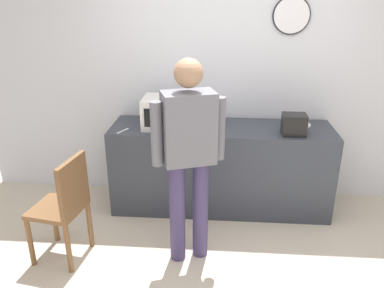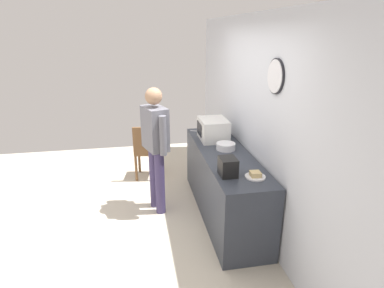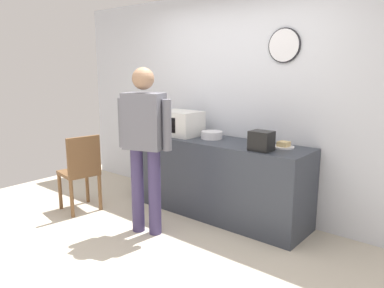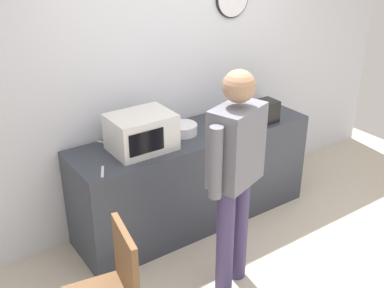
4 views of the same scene
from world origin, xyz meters
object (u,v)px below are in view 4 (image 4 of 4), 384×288
(salad_bowl, at_px, (183,129))
(fork_utensil, at_px, (102,172))
(microwave, at_px, (141,132))
(person_standing, at_px, (235,169))
(toaster, at_px, (265,111))
(spoon_utensil, at_px, (105,143))
(sandwich_plate, at_px, (253,108))

(salad_bowl, height_order, fork_utensil, salad_bowl)
(fork_utensil, bearing_deg, microwave, 22.22)
(fork_utensil, relative_size, person_standing, 0.10)
(toaster, distance_m, fork_utensil, 1.64)
(spoon_utensil, bearing_deg, person_standing, -67.12)
(microwave, xyz_separation_m, person_standing, (0.27, -0.85, -0.03))
(sandwich_plate, distance_m, salad_bowl, 0.88)
(toaster, bearing_deg, sandwich_plate, 68.24)
(microwave, distance_m, sandwich_plate, 1.33)
(microwave, xyz_separation_m, salad_bowl, (0.44, 0.06, -0.11))
(salad_bowl, distance_m, spoon_utensil, 0.67)
(spoon_utensil, bearing_deg, microwave, -53.25)
(toaster, bearing_deg, microwave, 173.62)
(toaster, relative_size, spoon_utensil, 1.29)
(salad_bowl, height_order, spoon_utensil, salad_bowl)
(microwave, bearing_deg, toaster, -6.38)
(fork_utensil, bearing_deg, person_standing, -43.78)
(spoon_utensil, xyz_separation_m, person_standing, (0.47, -1.12, 0.11))
(sandwich_plate, bearing_deg, spoon_utensil, 175.21)
(sandwich_plate, relative_size, fork_utensil, 1.32)
(salad_bowl, distance_m, toaster, 0.80)
(salad_bowl, bearing_deg, person_standing, -100.36)
(fork_utensil, height_order, person_standing, person_standing)
(sandwich_plate, xyz_separation_m, person_standing, (-1.05, -0.99, 0.09))
(spoon_utensil, bearing_deg, sandwich_plate, -4.79)
(sandwich_plate, xyz_separation_m, toaster, (-0.11, -0.28, 0.08))
(salad_bowl, bearing_deg, spoon_utensil, 162.35)
(microwave, height_order, person_standing, person_standing)
(microwave, bearing_deg, salad_bowl, 8.40)
(microwave, height_order, sandwich_plate, microwave)
(sandwich_plate, distance_m, toaster, 0.31)
(sandwich_plate, xyz_separation_m, fork_utensil, (-1.75, -0.32, -0.02))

